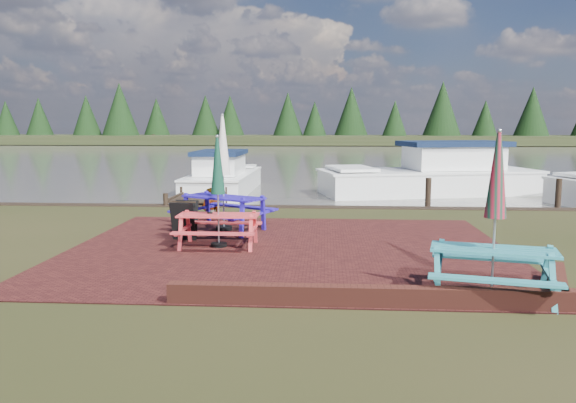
% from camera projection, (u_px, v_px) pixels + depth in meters
% --- Properties ---
extents(ground, '(120.00, 120.00, 0.00)m').
position_uv_depth(ground, '(285.00, 261.00, 10.61)').
color(ground, black).
rests_on(ground, ground).
extents(paving, '(9.00, 7.50, 0.02)m').
position_uv_depth(paving, '(288.00, 249.00, 11.60)').
color(paving, '#331110').
rests_on(paving, ground).
extents(brick_wall, '(6.21, 1.79, 0.30)m').
position_uv_depth(brick_wall, '(421.00, 294.00, 8.06)').
color(brick_wall, '#4C1E16').
rests_on(brick_wall, ground).
extents(water, '(120.00, 60.00, 0.02)m').
position_uv_depth(water, '(317.00, 155.00, 47.18)').
color(water, '#434139').
rests_on(water, ground).
extents(far_treeline, '(120.00, 10.00, 8.10)m').
position_uv_depth(far_treeline, '(320.00, 119.00, 75.40)').
color(far_treeline, black).
rests_on(far_treeline, ground).
extents(picnic_table_teal, '(2.09, 1.95, 2.48)m').
position_uv_depth(picnic_table_teal, '(494.00, 241.00, 8.25)').
color(picnic_table_teal, teal).
rests_on(picnic_table_teal, ground).
extents(picnic_table_red, '(1.67, 1.49, 2.32)m').
position_uv_depth(picnic_table_red, '(218.00, 209.00, 11.69)').
color(picnic_table_red, '#D13539').
rests_on(picnic_table_red, ground).
extents(picnic_table_blue, '(2.61, 2.53, 2.78)m').
position_uv_depth(picnic_table_blue, '(223.00, 191.00, 13.50)').
color(picnic_table_blue, '#2816A9').
rests_on(picnic_table_blue, ground).
extents(chalkboard, '(0.57, 0.58, 0.87)m').
position_uv_depth(chalkboard, '(185.00, 220.00, 12.47)').
color(chalkboard, black).
rests_on(chalkboard, ground).
extents(jetty, '(1.76, 9.08, 1.00)m').
position_uv_depth(jetty, '(217.00, 187.00, 21.97)').
color(jetty, black).
rests_on(jetty, ground).
extents(boat_jetty, '(2.30, 6.60, 1.91)m').
position_uv_depth(boat_jetty, '(223.00, 179.00, 22.65)').
color(boat_jetty, white).
rests_on(boat_jetty, ground).
extents(boat_near, '(8.97, 4.86, 2.30)m').
position_uv_depth(boat_near, '(433.00, 177.00, 22.22)').
color(boat_near, white).
rests_on(boat_near, ground).
extents(person, '(0.69, 0.56, 1.64)m').
position_uv_depth(person, '(211.00, 188.00, 15.43)').
color(person, gray).
rests_on(person, ground).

